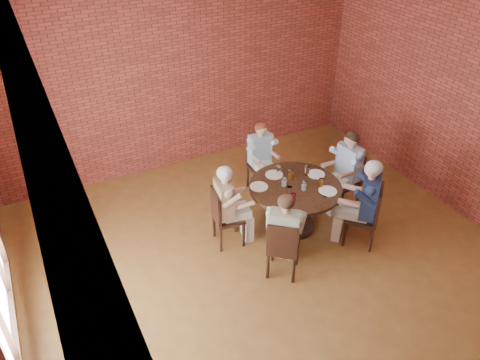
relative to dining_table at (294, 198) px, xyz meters
name	(u,v)px	position (x,y,z in m)	size (l,w,h in m)	color
floor	(284,283)	(-0.72, -0.95, -0.53)	(7.00, 7.00, 0.00)	brown
ceiling	(304,19)	(-0.72, -0.95, 2.87)	(7.00, 7.00, 0.00)	white
wall_back	(180,73)	(-0.72, 2.55, 1.17)	(7.00, 7.00, 0.00)	maroon
ceiling_beam	(20,78)	(-3.17, -0.95, 2.74)	(0.22, 6.90, 0.26)	black
dining_table	(294,198)	(0.00, 0.00, 0.00)	(1.33, 1.33, 0.75)	black
chair_a	(348,177)	(1.07, 0.13, -0.03)	(0.46, 0.46, 0.92)	black
diner_a	(345,171)	(0.99, 0.12, 0.12)	(0.51, 0.63, 1.31)	#3C5F9C
chair_b	(259,163)	(0.05, 1.17, -0.04)	(0.39, 0.39, 0.88)	black
diner_b	(261,158)	(0.05, 1.10, 0.09)	(0.47, 0.58, 1.23)	#95AFBE
chair_c	(223,215)	(-1.09, 0.15, -0.03)	(0.45, 0.45, 0.91)	black
diner_c	(228,206)	(-1.01, 0.14, 0.11)	(0.49, 0.61, 1.28)	brown
chair_d	(283,247)	(-0.68, -0.80, -0.03)	(0.56, 0.56, 0.90)	black
diner_d	(284,235)	(-0.63, -0.74, 0.11)	(0.49, 0.61, 1.27)	gray
chair_e	(369,214)	(0.75, -0.76, -0.02)	(0.62, 0.62, 0.95)	black
diner_e	(364,203)	(0.68, -0.70, 0.15)	(0.54, 0.67, 1.35)	#192446
plate_a	(316,174)	(0.43, 0.11, 0.23)	(0.26, 0.26, 0.01)	white
plate_b	(274,175)	(-0.13, 0.38, 0.23)	(0.26, 0.26, 0.01)	white
plate_c	(259,187)	(-0.48, 0.21, 0.23)	(0.26, 0.26, 0.01)	white
plate_d	(328,191)	(0.33, -0.33, 0.23)	(0.26, 0.26, 0.01)	white
glass_a	(307,171)	(0.31, 0.17, 0.29)	(0.07, 0.07, 0.14)	white
glass_b	(291,175)	(0.04, 0.19, 0.29)	(0.07, 0.07, 0.14)	white
glass_c	(279,171)	(-0.07, 0.37, 0.29)	(0.07, 0.07, 0.14)	white
glass_d	(284,182)	(-0.15, 0.07, 0.29)	(0.07, 0.07, 0.14)	white
glass_e	(289,191)	(-0.20, -0.15, 0.29)	(0.07, 0.07, 0.14)	white
glass_f	(293,198)	(-0.25, -0.32, 0.29)	(0.07, 0.07, 0.14)	white
glass_g	(304,186)	(0.05, -0.14, 0.29)	(0.07, 0.07, 0.14)	white
glass_h	(321,183)	(0.31, -0.19, 0.29)	(0.07, 0.07, 0.14)	white
smartphone	(323,194)	(0.23, -0.36, 0.23)	(0.07, 0.14, 0.01)	black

